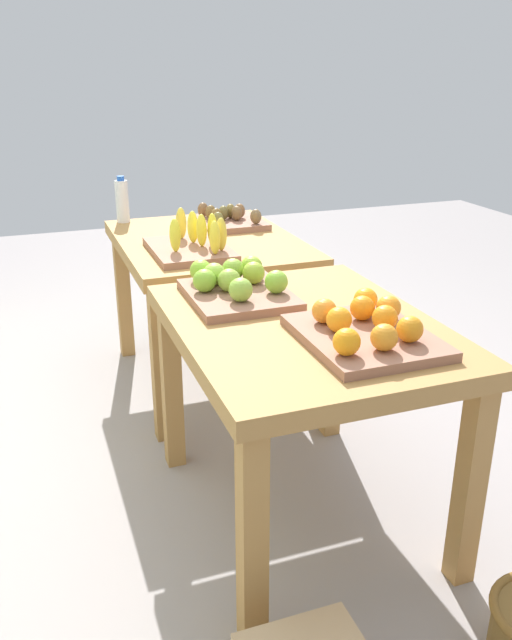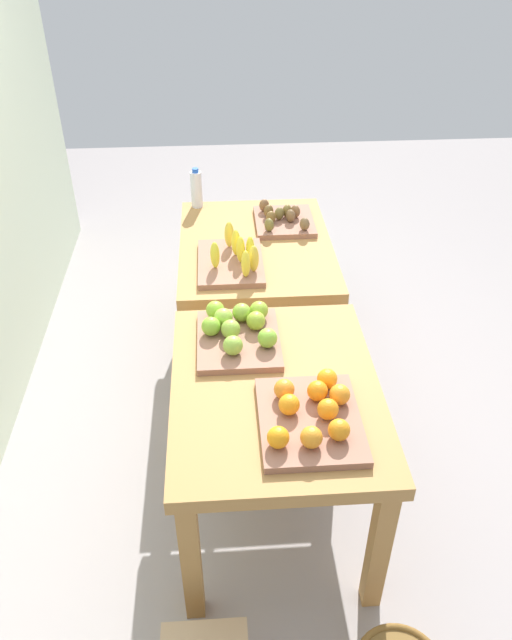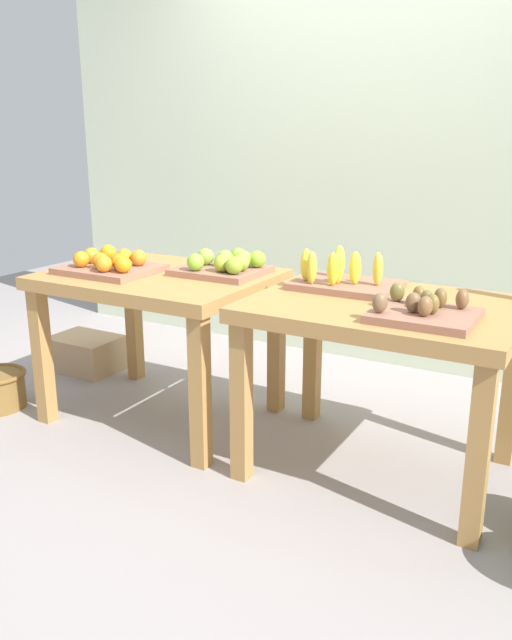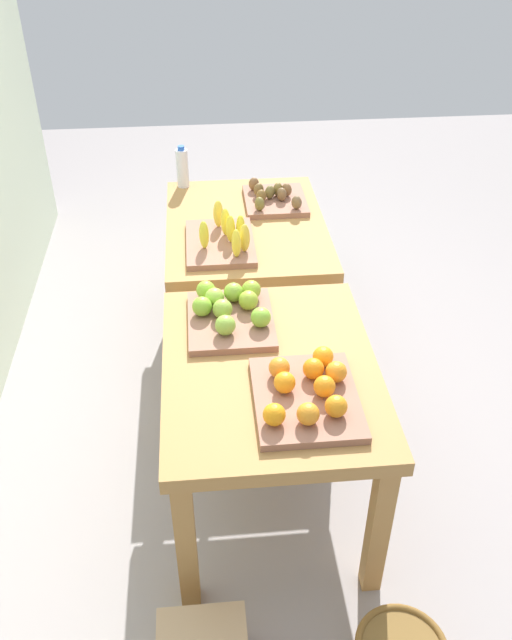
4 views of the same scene
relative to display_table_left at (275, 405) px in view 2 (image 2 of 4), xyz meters
name	(u,v)px [view 2 (image 2 of 4)]	position (x,y,z in m)	size (l,w,h in m)	color
ground_plane	(263,418)	(0.56, 0.00, -0.63)	(8.00, 8.00, 0.00)	gray
display_table_left	(275,405)	(0.00, 0.00, 0.00)	(1.04, 0.80, 0.73)	#A97A41
display_table_right	(256,260)	(1.12, 0.00, 0.00)	(1.04, 0.80, 0.73)	#A97A41
orange_bin	(311,414)	(-0.20, -0.11, 0.15)	(0.44, 0.36, 0.11)	#976651
apple_bin	(238,331)	(0.29, 0.13, 0.15)	(0.40, 0.34, 0.11)	#976651
banana_crate	(233,259)	(0.89, 0.13, 0.15)	(0.44, 0.32, 0.17)	#976651
kiwi_bin	(283,219)	(1.32, -0.17, 0.14)	(0.36, 0.32, 0.10)	#976651
water_bottle	(196,189)	(1.58, 0.31, 0.22)	(0.07, 0.07, 0.23)	silver
watermelon_pile	(284,259)	(1.96, -0.25, -0.50)	(0.65, 0.65, 0.27)	#2B612F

